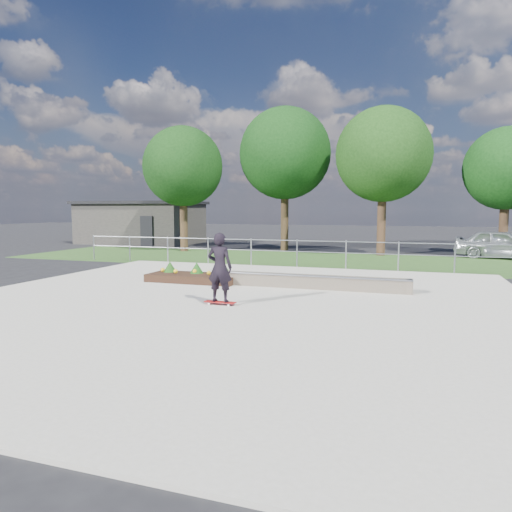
{
  "coord_description": "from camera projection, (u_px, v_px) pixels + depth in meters",
  "views": [
    {
      "loc": [
        4.26,
        -10.79,
        2.42
      ],
      "look_at": [
        0.2,
        1.5,
        1.1
      ],
      "focal_mm": 32.0,
      "sensor_mm": 36.0,
      "label": 1
    }
  ],
  "objects": [
    {
      "name": "grind_ledge",
      "position": [
        308.0,
        282.0,
        13.71
      ],
      "size": [
        6.0,
        0.44,
        0.43
      ],
      "color": "brown",
      "rests_on": "concrete_slab"
    },
    {
      "name": "building",
      "position": [
        141.0,
        222.0,
        32.98
      ],
      "size": [
        8.4,
        5.4,
        3.0
      ],
      "color": "#2E2C29",
      "rests_on": "ground"
    },
    {
      "name": "fence",
      "position": [
        297.0,
        250.0,
        18.77
      ],
      "size": [
        20.06,
        0.06,
        1.2
      ],
      "color": "#95979D",
      "rests_on": "ground"
    },
    {
      "name": "tree_mid_left",
      "position": [
        285.0,
        154.0,
        26.14
      ],
      "size": [
        5.25,
        5.25,
        8.25
      ],
      "color": "black",
      "rests_on": "ground"
    },
    {
      "name": "skateboarder",
      "position": [
        220.0,
        268.0,
        11.23
      ],
      "size": [
        0.8,
        0.43,
        1.8
      ],
      "color": "silver",
      "rests_on": "concrete_slab"
    },
    {
      "name": "planter_bed",
      "position": [
        194.0,
        276.0,
        15.01
      ],
      "size": [
        3.0,
        1.2,
        0.61
      ],
      "color": "black",
      "rests_on": "concrete_slab"
    },
    {
      "name": "tree_mid_right",
      "position": [
        383.0,
        155.0,
        23.52
      ],
      "size": [
        4.9,
        4.9,
        7.7
      ],
      "color": "#362015",
      "rests_on": "ground"
    },
    {
      "name": "ground",
      "position": [
        230.0,
        304.0,
        11.76
      ],
      "size": [
        120.0,
        120.0,
        0.0
      ],
      "primitive_type": "plane",
      "color": "black",
      "rests_on": "ground"
    },
    {
      "name": "tree_far_left",
      "position": [
        183.0,
        167.0,
        26.05
      ],
      "size": [
        4.55,
        4.55,
        7.15
      ],
      "color": "#362315",
      "rests_on": "ground"
    },
    {
      "name": "tree_far_right",
      "position": [
        507.0,
        169.0,
        23.14
      ],
      "size": [
        4.2,
        4.2,
        6.6
      ],
      "color": "#322014",
      "rests_on": "ground"
    },
    {
      "name": "parked_car",
      "position": [
        502.0,
        244.0,
        22.4
      ],
      "size": [
        4.52,
        2.66,
        1.44
      ],
      "primitive_type": "imported",
      "rotation": [
        0.0,
        0.0,
        1.33
      ],
      "color": "#9DA2A6",
      "rests_on": "ground"
    },
    {
      "name": "grass_verge",
      "position": [
        313.0,
        259.0,
        22.15
      ],
      "size": [
        30.0,
        8.0,
        0.02
      ],
      "primitive_type": "cube",
      "color": "#28481D",
      "rests_on": "ground"
    },
    {
      "name": "concrete_slab",
      "position": [
        230.0,
        303.0,
        11.76
      ],
      "size": [
        15.0,
        15.0,
        0.06
      ],
      "primitive_type": "cube",
      "color": "#ACA799",
      "rests_on": "ground"
    }
  ]
}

